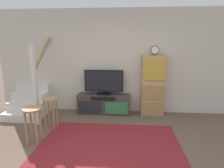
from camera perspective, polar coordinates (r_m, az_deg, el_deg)
name	(u,v)px	position (r m, az deg, el deg)	size (l,w,h in m)	color
ground_plane	(106,166)	(3.14, -1.89, -23.81)	(20.00, 20.00, 0.00)	brown
back_wall	(116,62)	(5.00, 1.23, 6.76)	(6.40, 0.12, 2.70)	beige
area_rug	(110,145)	(3.63, -0.76, -18.12)	(2.60, 1.80, 0.01)	maroon
media_console	(104,104)	(5.00, -2.47, -6.09)	(1.38, 0.38, 0.52)	#423833
television	(104,82)	(4.86, -2.51, 0.73)	(1.01, 0.22, 0.65)	black
side_cabinet	(153,86)	(4.88, 12.32, -0.57)	(0.58, 0.38, 1.55)	tan
desk_clock	(155,50)	(4.74, 12.89, 9.93)	(0.20, 0.08, 0.23)	#4C3823
staircase	(34,98)	(5.55, -22.76, -3.96)	(1.00, 1.36, 2.20)	silver
bar_stool_near	(33,117)	(3.79, -23.03, -9.31)	(0.34, 0.34, 0.69)	#A37A4C
bar_stool_far	(51,106)	(4.30, -18.23, -6.32)	(0.34, 0.34, 0.69)	#A37A4C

